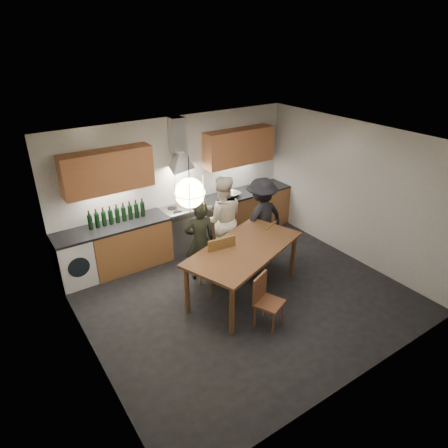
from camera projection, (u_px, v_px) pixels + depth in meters
ground at (243, 295)px, 6.72m from camera, size 5.00×5.00×0.00m
room_shell at (246, 201)px, 5.97m from camera, size 5.02×4.52×2.61m
counter_run at (187, 227)px, 7.99m from camera, size 5.00×0.62×0.90m
range_stove at (186, 228)px, 7.98m from camera, size 0.90×0.60×0.92m
wall_fixtures at (180, 157)px, 7.43m from camera, size 4.30×0.54×1.10m
pendant_lamp at (190, 193)px, 5.22m from camera, size 0.43×0.43×0.70m
dining_table at (244, 253)px, 6.44m from camera, size 2.30×1.68×0.87m
chair_back_left at (218, 259)px, 6.58m from camera, size 0.52×0.52×1.06m
chair_back_mid at (246, 252)px, 7.08m from camera, size 0.48×0.48×0.82m
chair_back_right at (265, 242)px, 7.32m from camera, size 0.53×0.53×0.89m
chair_front at (265, 297)px, 5.87m from camera, size 0.49×0.49×0.83m
person_left at (200, 241)px, 6.89m from camera, size 0.61×0.47×1.47m
person_mid at (222, 219)px, 7.40m from camera, size 1.01×0.92×1.69m
person_right at (261, 218)px, 7.56m from camera, size 1.07×0.66×1.59m
mixing_bowl at (233, 194)px, 8.27m from camera, size 0.37×0.37×0.08m
stock_pot at (260, 186)px, 8.64m from camera, size 0.20×0.20×0.13m
wine_bottles at (117, 214)px, 7.10m from camera, size 1.06×0.08×0.34m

